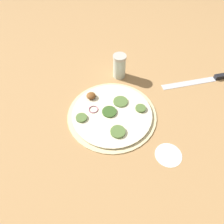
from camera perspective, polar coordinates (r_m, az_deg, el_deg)
The scene contains 5 objects.
ground_plane at distance 0.82m, azimuth 0.00°, elevation -0.73°, with size 3.00×3.00×0.00m, color tan.
pizza at distance 0.81m, azimuth -0.09°, elevation -0.42°, with size 0.33×0.33×0.03m.
knife at distance 1.04m, azimuth 25.21°, elevation 8.07°, with size 0.21×0.30×0.02m.
spice_jar at distance 0.93m, azimuth 1.95°, elevation 11.90°, with size 0.05×0.05×0.11m.
flour_patch at distance 0.75m, azimuth 14.53°, elevation -10.80°, with size 0.09×0.09×0.00m.
Camera 1 is at (0.47, 0.18, 0.64)m, focal length 35.00 mm.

